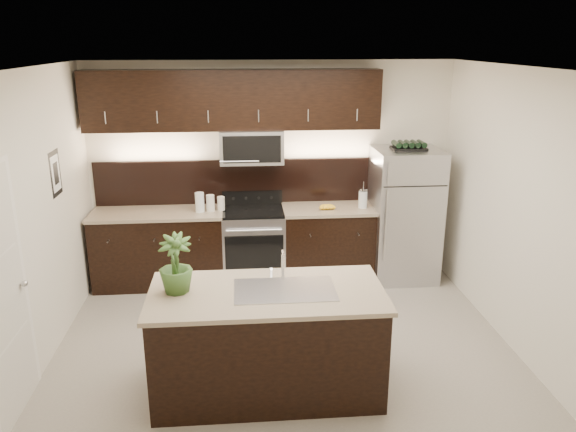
# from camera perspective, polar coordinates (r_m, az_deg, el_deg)

# --- Properties ---
(ground) EXTENTS (4.50, 4.50, 0.00)m
(ground) POSITION_cam_1_polar(r_m,az_deg,el_deg) (5.74, -0.37, -13.23)
(ground) COLOR gray
(ground) RESTS_ON ground
(room_walls) EXTENTS (4.52, 4.02, 2.71)m
(room_walls) POSITION_cam_1_polar(r_m,az_deg,el_deg) (5.04, -1.63, 3.30)
(room_walls) COLOR beige
(room_walls) RESTS_ON ground
(counter_run) EXTENTS (3.51, 0.65, 0.94)m
(counter_run) POSITION_cam_1_polar(r_m,az_deg,el_deg) (7.05, -5.18, -3.00)
(counter_run) COLOR black
(counter_run) RESTS_ON ground
(upper_fixtures) EXTENTS (3.49, 0.40, 1.66)m
(upper_fixtures) POSITION_cam_1_polar(r_m,az_deg,el_deg) (6.80, -5.34, 10.74)
(upper_fixtures) COLOR black
(upper_fixtures) RESTS_ON counter_run
(island) EXTENTS (1.96, 0.96, 0.94)m
(island) POSITION_cam_1_polar(r_m,az_deg,el_deg) (4.91, -2.11, -12.56)
(island) COLOR black
(island) RESTS_ON ground
(sink_faucet) EXTENTS (0.84, 0.50, 0.28)m
(sink_faucet) POSITION_cam_1_polar(r_m,az_deg,el_deg) (4.71, -0.34, -7.32)
(sink_faucet) COLOR silver
(sink_faucet) RESTS_ON island
(refrigerator) EXTENTS (0.80, 0.72, 1.66)m
(refrigerator) POSITION_cam_1_polar(r_m,az_deg,el_deg) (7.17, 11.73, 0.09)
(refrigerator) COLOR #B2B2B7
(refrigerator) RESTS_ON ground
(wine_rack) EXTENTS (0.41, 0.25, 0.10)m
(wine_rack) POSITION_cam_1_polar(r_m,az_deg,el_deg) (6.96, 12.18, 6.99)
(wine_rack) COLOR black
(wine_rack) RESTS_ON refrigerator
(plant) EXTENTS (0.29, 0.29, 0.49)m
(plant) POSITION_cam_1_polar(r_m,az_deg,el_deg) (4.67, -11.37, -4.79)
(plant) COLOR #325221
(plant) RESTS_ON island
(canisters) EXTENTS (0.35, 0.14, 0.24)m
(canisters) POSITION_cam_1_polar(r_m,az_deg,el_deg) (6.85, -8.15, 1.34)
(canisters) COLOR silver
(canisters) RESTS_ON counter_run
(french_press) EXTENTS (0.11, 0.11, 0.32)m
(french_press) POSITION_cam_1_polar(r_m,az_deg,el_deg) (6.98, 7.62, 1.79)
(french_press) COLOR silver
(french_press) RESTS_ON counter_run
(bananas) EXTENTS (0.21, 0.17, 0.06)m
(bananas) POSITION_cam_1_polar(r_m,az_deg,el_deg) (6.88, 3.51, 0.94)
(bananas) COLOR gold
(bananas) RESTS_ON counter_run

